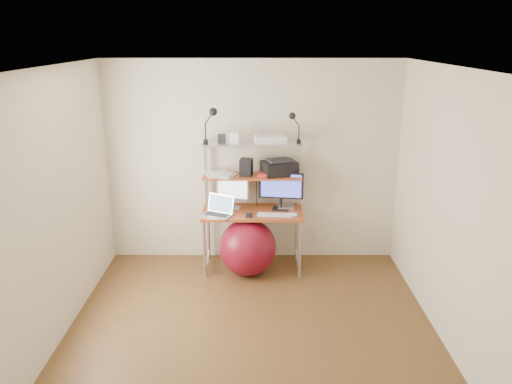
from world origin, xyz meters
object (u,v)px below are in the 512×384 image
at_px(printer, 279,167).
at_px(exercise_ball, 248,247).
at_px(monitor_black, 281,187).
at_px(laptop, 219,211).
at_px(monitor_silver, 233,190).

relative_size(printer, exercise_ball, 0.69).
xyz_separation_m(monitor_black, laptop, (-0.73, -0.21, -0.22)).
xyz_separation_m(monitor_silver, monitor_black, (0.58, -0.02, 0.04)).
distance_m(monitor_silver, exercise_ball, 0.71).
bearing_deg(laptop, printer, 46.49).
bearing_deg(exercise_ball, laptop, 171.15).
bearing_deg(monitor_black, printer, 116.92).
bearing_deg(monitor_silver, printer, 14.85).
xyz_separation_m(monitor_silver, laptop, (-0.15, -0.23, -0.18)).
bearing_deg(monitor_silver, monitor_black, 8.27).
height_order(monitor_black, exercise_ball, monitor_black).
bearing_deg(monitor_black, exercise_ball, -138.63).
bearing_deg(printer, laptop, -178.35).
distance_m(monitor_black, printer, 0.24).
relative_size(monitor_silver, monitor_black, 0.81).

